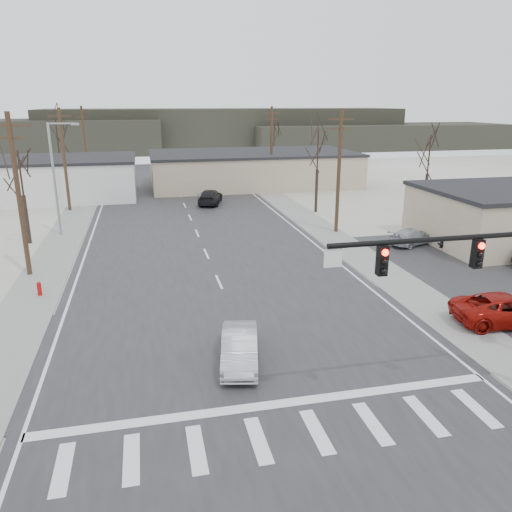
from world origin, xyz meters
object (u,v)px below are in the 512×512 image
Objects in this scene: traffic_signal_mast at (501,277)px; car_parked_dark_a at (465,240)px; sedan_crossing at (240,348)px; car_far_a at (210,197)px; car_parked_silver at (413,237)px; car_far_b at (176,167)px; fire_hydrant at (39,289)px; car_parked_red at (507,309)px.

traffic_signal_mast is 20.88m from car_parked_dark_a.
car_far_a reaches higher than sedan_crossing.
car_far_b is at bearing -6.00° from car_parked_silver.
traffic_signal_mast is 66.18m from car_far_b.
traffic_signal_mast reaches higher than car_parked_silver.
car_parked_silver is at bearing 72.33° from car_parked_dark_a.
car_far_a is (3.40, 34.11, 0.07)m from sedan_crossing.
car_far_b is 48.78m from car_parked_silver.
traffic_signal_mast is 1.70× the size of car_far_a.
traffic_signal_mast is at bearing 113.48° from car_far_a.
car_parked_dark_a is (16.16, -21.08, -0.10)m from car_far_a.
car_parked_red is at bearing -21.25° from fire_hydrant.
fire_hydrant is at bearing 145.25° from sedan_crossing.
car_parked_silver is at bearing 10.91° from fire_hydrant.
fire_hydrant is 27.43m from car_far_a.
traffic_signal_mast reaches higher than car_far_b.
car_far_a is at bearing 24.22° from car_parked_red.
fire_hydrant is at bearing 77.65° from car_far_a.
fire_hydrant is 24.83m from car_parked_red.
car_far_a is 27.39m from car_far_b.
car_far_b is 0.94× the size of car_parked_dark_a.
car_far_a is 1.24× the size of car_parked_silver.
car_parked_red is 14.28m from car_parked_silver.
car_parked_silver is at bearing 67.77° from traffic_signal_mast.
traffic_signal_mast reaches higher than sedan_crossing.
car_far_b is 0.71× the size of car_parked_red.
car_far_a is at bearing -74.87° from car_far_b.
car_parked_dark_a is (5.99, 12.08, -0.06)m from car_parked_red.
car_far_a is 34.69m from car_parked_red.
fire_hydrant is at bearing 77.31° from car_parked_silver.
sedan_crossing reaches higher than car_far_b.
traffic_signal_mast is 1.68× the size of car_parked_red.
car_parked_red is at bearing 145.10° from car_parked_silver.
car_parked_dark_a is at bearing 57.44° from traffic_signal_mast.
traffic_signal_mast is at bearing 134.17° from car_parked_silver.
car_parked_dark_a is 0.94× the size of car_parked_silver.
car_parked_red reaches higher than sedan_crossing.
traffic_signal_mast is at bearing -15.16° from sedan_crossing.
sedan_crossing is 34.28m from car_far_a.
fire_hydrant is at bearing -90.84° from car_far_b.
sedan_crossing is 23.50m from car_parked_dark_a.
car_parked_silver is (2.80, 14.00, -0.12)m from car_parked_red.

